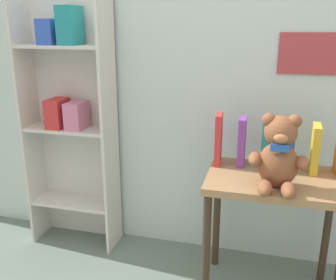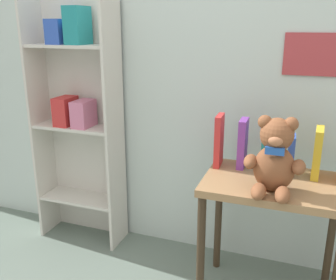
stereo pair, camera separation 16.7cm
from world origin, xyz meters
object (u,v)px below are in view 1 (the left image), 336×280
at_px(book_standing_blue, 290,152).
at_px(book_standing_yellow, 315,148).
at_px(teddy_bear, 279,155).
at_px(book_standing_purple, 242,141).
at_px(bookshelf_side, 71,114).
at_px(book_standing_teal, 265,144).
at_px(book_standing_red, 219,139).
at_px(display_table, 274,198).

bearing_deg(book_standing_blue, book_standing_yellow, 7.35).
height_order(teddy_bear, book_standing_purple, teddy_bear).
height_order(bookshelf_side, teddy_bear, bookshelf_side).
bearing_deg(book_standing_teal, book_standing_purple, 176.83).
height_order(book_standing_red, book_standing_purple, book_standing_red).
distance_m(book_standing_blue, book_standing_yellow, 0.12).
bearing_deg(book_standing_yellow, teddy_bear, -122.68).
bearing_deg(book_standing_blue, book_standing_teal, 170.27).
bearing_deg(book_standing_purple, display_table, -38.28).
bearing_deg(book_standing_red, bookshelf_side, 168.70).
distance_m(book_standing_purple, book_standing_blue, 0.24).
bearing_deg(book_standing_purple, book_standing_yellow, -1.68).
bearing_deg(bookshelf_side, teddy_bear, -17.52).
bearing_deg(teddy_bear, bookshelf_side, 162.48).
bearing_deg(book_standing_teal, book_standing_yellow, 2.92).
relative_size(display_table, book_standing_red, 2.49).
relative_size(teddy_bear, book_standing_blue, 1.71).
xyz_separation_m(bookshelf_side, book_standing_blue, (1.29, -0.15, -0.08)).
bearing_deg(book_standing_teal, teddy_bear, -75.00).
height_order(display_table, book_standing_teal, book_standing_teal).
bearing_deg(book_standing_teal, book_standing_blue, -5.64).
distance_m(bookshelf_side, teddy_bear, 1.28).
height_order(bookshelf_side, book_standing_purple, bookshelf_side).
relative_size(display_table, book_standing_yellow, 2.80).
relative_size(bookshelf_side, teddy_bear, 4.51).
relative_size(book_standing_blue, book_standing_yellow, 0.83).
bearing_deg(book_standing_blue, teddy_bear, -106.86).
height_order(teddy_bear, book_standing_yellow, teddy_bear).
relative_size(bookshelf_side, display_table, 2.29).
relative_size(bookshelf_side, book_standing_blue, 7.70).
height_order(bookshelf_side, book_standing_yellow, bookshelf_side).
bearing_deg(book_standing_purple, book_standing_red, -171.93).
bearing_deg(teddy_bear, display_table, 89.00).
bearing_deg(book_standing_yellow, book_standing_blue, -167.74).
bearing_deg(book_standing_yellow, book_standing_red, -175.84).
distance_m(display_table, book_standing_yellow, 0.32).
bearing_deg(book_standing_teal, bookshelf_side, 175.38).
relative_size(teddy_bear, book_standing_teal, 1.37).
height_order(book_standing_purple, book_standing_teal, book_standing_purple).
height_order(bookshelf_side, book_standing_red, bookshelf_side).
distance_m(display_table, teddy_bear, 0.29).
distance_m(book_standing_red, book_standing_teal, 0.24).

